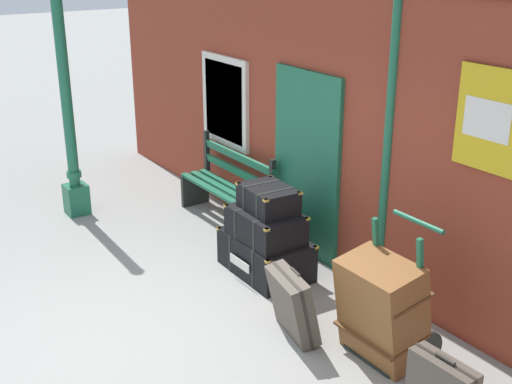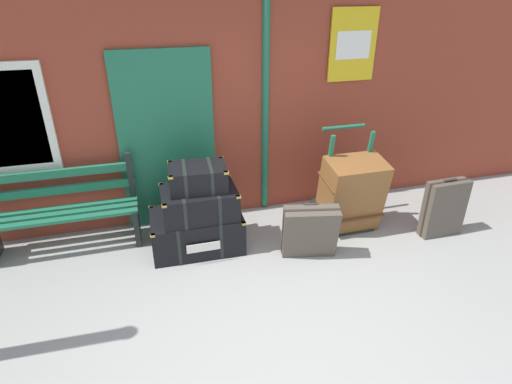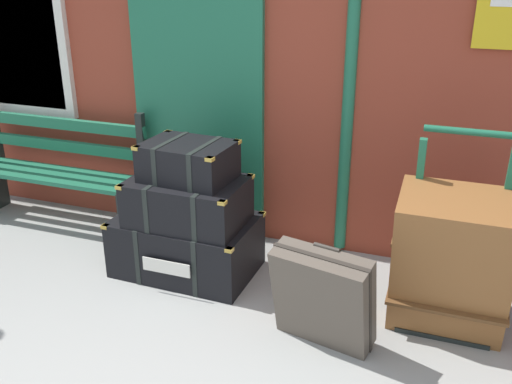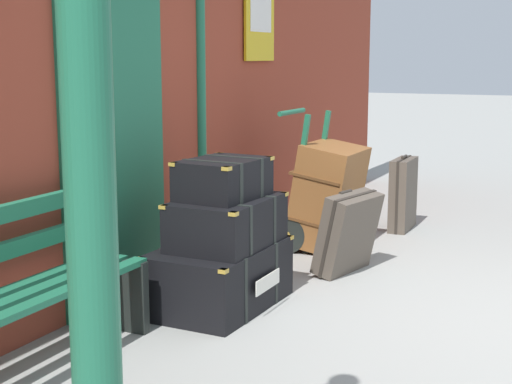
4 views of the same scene
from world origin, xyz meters
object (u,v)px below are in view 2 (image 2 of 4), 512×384
(porters_trolley, at_px, (343,202))
(suitcase_slate, at_px, (444,208))
(platform_bench, at_px, (63,212))
(steamer_trunk_base, at_px, (197,231))
(suitcase_cream, at_px, (310,231))
(steamer_trunk_top, at_px, (198,177))
(large_brown_trunk, at_px, (351,194))
(steamer_trunk_middle, at_px, (199,203))

(porters_trolley, height_order, suitcase_slate, porters_trolley)
(platform_bench, distance_m, suitcase_slate, 4.36)
(steamer_trunk_base, height_order, suitcase_cream, suitcase_cream)
(steamer_trunk_top, xyz_separation_m, suitcase_cream, (1.10, -0.51, -0.55))
(platform_bench, xyz_separation_m, steamer_trunk_top, (1.46, -0.42, 0.43))
(suitcase_slate, bearing_deg, steamer_trunk_top, 169.77)
(steamer_trunk_base, distance_m, suitcase_slate, 2.89)
(large_brown_trunk, xyz_separation_m, suitcase_cream, (-0.69, -0.42, -0.15))
(steamer_trunk_top, height_order, suitcase_slate, steamer_trunk_top)
(platform_bench, distance_m, suitcase_cream, 2.73)
(steamer_trunk_middle, relative_size, suitcase_cream, 1.25)
(large_brown_trunk, height_order, suitcase_cream, large_brown_trunk)
(steamer_trunk_top, distance_m, suitcase_slate, 2.89)
(steamer_trunk_top, bearing_deg, porters_trolley, 2.55)
(steamer_trunk_base, relative_size, steamer_trunk_middle, 1.26)
(platform_bench, xyz_separation_m, suitcase_slate, (4.26, -0.92, -0.10))
(suitcase_cream, bearing_deg, steamer_trunk_top, 155.22)
(porters_trolley, bearing_deg, suitcase_cream, -139.41)
(platform_bench, relative_size, suitcase_slate, 2.18)
(porters_trolley, distance_m, suitcase_slate, 1.16)
(steamer_trunk_base, bearing_deg, porters_trolley, 2.24)
(large_brown_trunk, bearing_deg, suitcase_slate, -22.41)
(suitcase_cream, bearing_deg, suitcase_slate, 0.18)
(porters_trolley, height_order, large_brown_trunk, porters_trolley)
(platform_bench, relative_size, steamer_trunk_middle, 1.96)
(steamer_trunk_middle, height_order, suitcase_cream, steamer_trunk_middle)
(porters_trolley, bearing_deg, large_brown_trunk, -90.00)
(steamer_trunk_middle, xyz_separation_m, suitcase_cream, (1.11, -0.48, -0.26))
(suitcase_cream, bearing_deg, large_brown_trunk, 31.33)
(steamer_trunk_base, distance_m, suitcase_cream, 1.27)
(porters_trolley, bearing_deg, platform_bench, 174.06)
(steamer_trunk_middle, bearing_deg, suitcase_cream, -23.46)
(steamer_trunk_middle, height_order, steamer_trunk_top, steamer_trunk_top)
(steamer_trunk_base, relative_size, suitcase_cream, 1.57)
(platform_bench, height_order, steamer_trunk_base, platform_bench)
(suitcase_slate, bearing_deg, large_brown_trunk, 157.59)
(platform_bench, xyz_separation_m, steamer_trunk_middle, (1.46, -0.45, 0.14))
(large_brown_trunk, bearing_deg, suitcase_cream, -148.67)
(steamer_trunk_base, xyz_separation_m, steamer_trunk_top, (0.05, -0.01, 0.66))
(steamer_trunk_middle, height_order, porters_trolley, porters_trolley)
(steamer_trunk_top, bearing_deg, suitcase_cream, -24.78)
(suitcase_slate, distance_m, suitcase_cream, 1.69)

